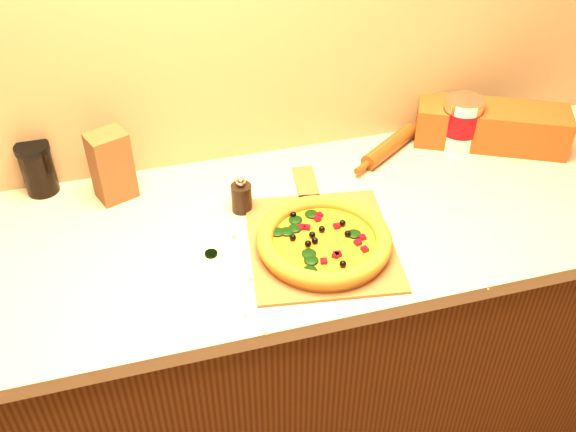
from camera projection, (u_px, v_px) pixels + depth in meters
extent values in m
plane|color=#9E8460|center=(207.00, 3.00, 1.54)|extent=(4.00, 0.00, 4.00)
cube|color=#441E0E|center=(251.00, 352.00, 1.87)|extent=(2.80, 0.65, 0.86)
cube|color=#BEAE95|center=(244.00, 236.00, 1.59)|extent=(2.84, 0.68, 0.04)
cube|color=brown|center=(321.00, 243.00, 1.53)|extent=(0.39, 0.42, 0.01)
cube|color=brown|center=(306.00, 183.00, 1.72)|extent=(0.08, 0.16, 0.01)
cylinder|color=#A76E29|center=(324.00, 245.00, 1.51)|extent=(0.30, 0.30, 0.02)
cylinder|color=yellow|center=(324.00, 241.00, 1.50)|extent=(0.25, 0.25, 0.01)
torus|color=#965C1B|center=(324.00, 239.00, 1.50)|extent=(0.32, 0.32, 0.04)
ellipsoid|color=black|center=(339.00, 228.00, 1.53)|extent=(0.03, 0.03, 0.01)
sphere|color=black|center=(311.00, 245.00, 1.47)|extent=(0.02, 0.02, 0.02)
cube|color=maroon|center=(338.00, 250.00, 1.47)|extent=(0.02, 0.02, 0.01)
cylinder|color=black|center=(211.00, 254.00, 1.50)|extent=(0.03, 0.03, 0.01)
cylinder|color=black|center=(242.00, 198.00, 1.62)|extent=(0.05, 0.05, 0.08)
sphere|color=silver|center=(241.00, 182.00, 1.59)|extent=(0.02, 0.02, 0.02)
cylinder|color=#5E2910|center=(390.00, 146.00, 1.83)|extent=(0.21, 0.17, 0.05)
cylinder|color=#5E2910|center=(415.00, 126.00, 1.92)|extent=(0.05, 0.05, 0.02)
cylinder|color=#5E2910|center=(362.00, 168.00, 1.75)|extent=(0.05, 0.05, 0.02)
cylinder|color=silver|center=(461.00, 123.00, 1.83)|extent=(0.11, 0.11, 0.15)
cylinder|color=maroon|center=(461.00, 120.00, 1.83)|extent=(0.11, 0.11, 0.07)
cube|color=brown|center=(491.00, 126.00, 1.85)|extent=(0.44, 0.31, 0.12)
cube|color=brown|center=(112.00, 166.00, 1.63)|extent=(0.11, 0.10, 0.19)
cylinder|color=black|center=(38.00, 171.00, 1.67)|extent=(0.08, 0.08, 0.12)
cylinder|color=black|center=(32.00, 148.00, 1.62)|extent=(0.09, 0.09, 0.02)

